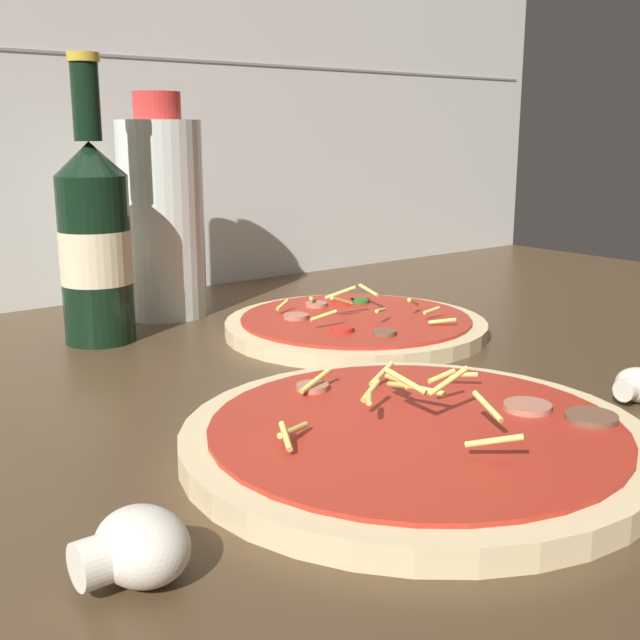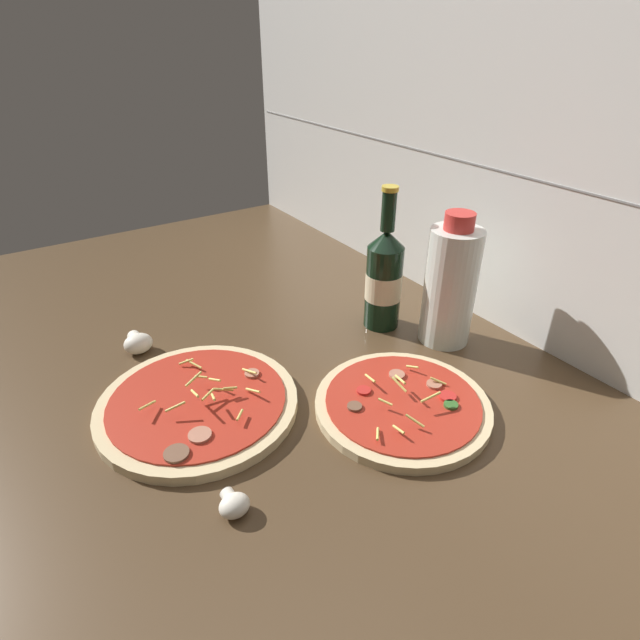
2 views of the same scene
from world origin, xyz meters
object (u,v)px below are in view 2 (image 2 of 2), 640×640
pizza_far (402,404)px  mushroom_left (138,343)px  pizza_near (198,404)px  beer_bottle (384,278)px  mushroom_right (234,504)px  oil_bottle (450,285)px

pizza_far → mushroom_left: 45.68cm
pizza_near → beer_bottle: 38.87cm
beer_bottle → mushroom_right: size_ratio=6.83×
pizza_far → mushroom_right: (2.99, -28.09, 0.43)cm
oil_bottle → mushroom_left: 54.03cm
pizza_far → oil_bottle: oil_bottle is taller
oil_bottle → mushroom_right: size_ratio=6.10×
beer_bottle → mushroom_left: bearing=-111.3°
mushroom_right → pizza_far: bearing=96.1°
pizza_near → pizza_far: pizza_near is taller
pizza_far → mushroom_right: 28.26cm
beer_bottle → pizza_near: bearing=-83.7°
oil_bottle → mushroom_right: (13.54, -47.07, -9.40)cm
pizza_far → mushroom_right: bearing=-83.9°
oil_bottle → beer_bottle: bearing=-148.8°
beer_bottle → mushroom_right: 48.01cm
pizza_near → oil_bottle: oil_bottle is taller
oil_bottle → mushroom_left: bearing=-119.0°
mushroom_right → mushroom_left: bearing=179.3°
pizza_far → beer_bottle: size_ratio=0.98×
mushroom_left → oil_bottle: bearing=61.0°
mushroom_left → mushroom_right: bearing=-0.7°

